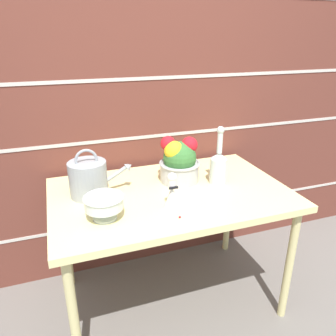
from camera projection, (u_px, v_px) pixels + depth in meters
ground_plane at (170, 297)px, 2.04m from camera, size 12.00×12.00×0.00m
brick_wall at (145, 107)px, 2.04m from camera, size 3.60×0.08×2.20m
patio_table at (170, 202)px, 1.79m from camera, size 1.26×0.80×0.74m
watering_can at (89, 178)px, 1.68m from camera, size 0.34×0.20×0.26m
crystal_pedestal_bowl at (104, 204)px, 1.47m from camera, size 0.18×0.18×0.11m
flower_planter at (179, 161)px, 1.84m from camera, size 0.23×0.23×0.27m
glass_decanter at (218, 165)px, 1.82m from camera, size 0.09×0.09×0.33m
figurine_vase at (172, 194)px, 1.56m from camera, size 0.08×0.08×0.19m
fallen_petal at (180, 217)px, 1.51m from camera, size 0.01×0.01×0.01m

